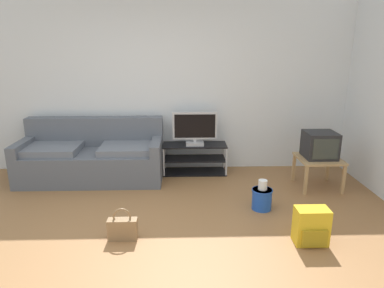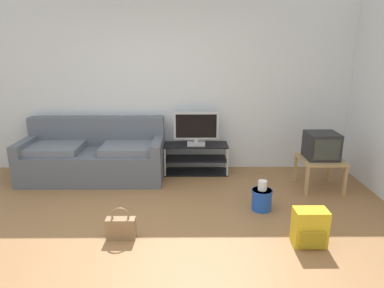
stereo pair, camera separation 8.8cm
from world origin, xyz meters
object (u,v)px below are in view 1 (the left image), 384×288
Objects in this scene: tv_stand at (195,159)px; flat_tv at (195,129)px; cleaning_bucket at (262,197)px; side_table at (319,162)px; crt_tv at (320,145)px; handbag at (123,228)px; backpack at (311,226)px; couch at (93,157)px.

tv_stand is 0.49m from flat_tv.
side_table is at bearing 35.30° from cleaning_bucket.
crt_tv reaches higher than handbag.
handbag is (-2.53, -1.33, -0.49)m from crt_tv.
side_table is at bearing 93.74° from backpack.
handbag is (-2.53, -1.31, -0.25)m from side_table.
backpack reaches higher than cleaning_bucket.
flat_tv is 1.79× the size of backpack.
side_table is at bearing -7.62° from couch.
cleaning_bucket is (-0.94, -0.66, -0.22)m from side_table.
backpack reaches higher than handbag.
crt_tv is (1.72, -0.62, 0.39)m from tv_stand.
backpack is (-0.61, -1.44, -0.19)m from side_table.
cleaning_bucket is at bearing -59.01° from tv_stand.
couch is 4.95× the size of crt_tv.
cleaning_bucket is at bearing -58.57° from flat_tv.
tv_stand is at bearing 160.25° from crt_tv.
crt_tv is 1.64m from backpack.
handbag is 0.93× the size of cleaning_bucket.
couch is 2.11× the size of tv_stand.
couch is 1.60m from flat_tv.
side_table reaches higher than handbag.
backpack is 1.08× the size of handbag.
backpack is 1.92m from handbag.
crt_tv is (0.00, 0.02, 0.24)m from side_table.
side_table reaches higher than cleaning_bucket.
side_table reaches higher than backpack.
flat_tv is at bearing 6.45° from couch.
crt_tv reaches higher than cleaning_bucket.
flat_tv reaches higher than couch.
backpack is 0.84m from cleaning_bucket.
handbag is at bearing -152.65° from side_table.
cleaning_bucket is (-0.94, -0.68, -0.46)m from crt_tv.
couch is at bearing -173.55° from flat_tv.
side_table is (3.25, -0.44, 0.05)m from couch.
flat_tv reaches higher than tv_stand.
tv_stand is at bearing 67.17° from handbag.
couch is 1.56m from tv_stand.
tv_stand reaches higher than backpack.
couch is 3.05× the size of flat_tv.
couch reaches higher than crt_tv.
handbag is (-1.92, 0.13, -0.06)m from backpack.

